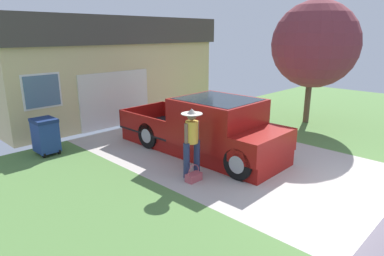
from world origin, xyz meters
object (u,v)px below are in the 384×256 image
at_px(person_with_hat, 192,139).
at_px(front_yard_tree, 316,42).
at_px(house_with_garage, 86,65).
at_px(handbag, 194,176).
at_px(wheeled_trash_bin, 45,135).
at_px(pickup_truck, 212,129).

xyz_separation_m(person_with_hat, front_yard_tree, (6.87, 0.28, 2.16)).
bearing_deg(house_with_garage, handbag, -104.29).
bearing_deg(person_with_hat, handbag, -125.02).
bearing_deg(handbag, house_with_garage, 75.71).
height_order(person_with_hat, front_yard_tree, front_yard_tree).
distance_m(handbag, house_with_garage, 9.55).
xyz_separation_m(person_with_hat, house_with_garage, (2.11, 8.80, 1.08)).
height_order(handbag, wheeled_trash_bin, wheeled_trash_bin).
bearing_deg(handbag, wheeled_trash_bin, 110.68).
bearing_deg(handbag, front_yard_tree, 4.32).
bearing_deg(pickup_truck, wheeled_trash_bin, -47.27).
height_order(pickup_truck, wheeled_trash_bin, pickup_truck).
bearing_deg(person_with_hat, pickup_truck, 26.23).
distance_m(front_yard_tree, wheeled_trash_bin, 9.89).
relative_size(person_with_hat, house_with_garage, 0.18).
height_order(pickup_truck, handbag, pickup_truck).
distance_m(pickup_truck, handbag, 2.03).
bearing_deg(front_yard_tree, handbag, -175.68).
relative_size(pickup_truck, handbag, 12.69).
distance_m(house_with_garage, front_yard_tree, 9.82).
bearing_deg(house_with_garage, person_with_hat, -103.48).
bearing_deg(person_with_hat, wheeled_trash_bin, 116.68).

